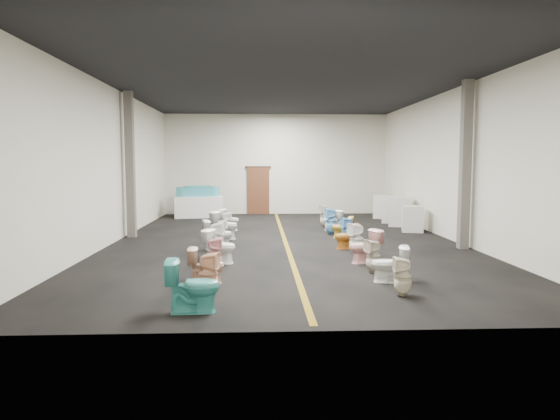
% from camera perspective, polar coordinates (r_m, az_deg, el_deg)
% --- Properties ---
extents(floor, '(16.00, 16.00, 0.00)m').
position_cam_1_polar(floor, '(14.86, 0.58, -3.55)').
color(floor, black).
rests_on(floor, ground).
extents(ceiling, '(16.00, 16.00, 0.00)m').
position_cam_1_polar(ceiling, '(14.84, 0.59, 13.88)').
color(ceiling, black).
rests_on(ceiling, ground).
extents(wall_back, '(10.00, 0.00, 10.00)m').
position_cam_1_polar(wall_back, '(22.67, -0.48, 5.24)').
color(wall_back, beige).
rests_on(wall_back, ground).
extents(wall_front, '(10.00, 0.00, 10.00)m').
position_cam_1_polar(wall_front, '(6.70, 4.20, 4.86)').
color(wall_front, beige).
rests_on(wall_front, ground).
extents(wall_left, '(0.00, 16.00, 16.00)m').
position_cam_1_polar(wall_left, '(15.25, -18.59, 4.89)').
color(wall_left, beige).
rests_on(wall_left, ground).
extents(wall_right, '(0.00, 16.00, 16.00)m').
position_cam_1_polar(wall_right, '(15.75, 19.14, 4.88)').
color(wall_right, beige).
rests_on(wall_right, ground).
extents(aisle_stripe, '(0.12, 15.60, 0.01)m').
position_cam_1_polar(aisle_stripe, '(14.86, 0.58, -3.54)').
color(aisle_stripe, '#7D5F12').
rests_on(aisle_stripe, floor).
extents(back_door, '(1.00, 0.10, 2.10)m').
position_cam_1_polar(back_door, '(22.63, -2.50, 2.20)').
color(back_door, '#562D19').
rests_on(back_door, floor).
extents(door_frame, '(1.15, 0.08, 0.10)m').
position_cam_1_polar(door_frame, '(22.61, -2.51, 4.91)').
color(door_frame, '#331C11').
rests_on(door_frame, back_door).
extents(column_left, '(0.25, 0.25, 4.50)m').
position_cam_1_polar(column_left, '(16.15, -16.75, 4.95)').
color(column_left, '#59544C').
rests_on(column_left, floor).
extents(column_right, '(0.25, 0.25, 4.50)m').
position_cam_1_polar(column_right, '(14.27, 20.41, 4.81)').
color(column_right, '#59544C').
rests_on(column_right, floor).
extents(display_table, '(2.16, 1.34, 0.89)m').
position_cam_1_polar(display_table, '(21.58, -9.31, 0.37)').
color(display_table, white).
rests_on(display_table, floor).
extents(bathtub, '(1.85, 0.80, 0.55)m').
position_cam_1_polar(bathtub, '(21.54, -9.34, 2.02)').
color(bathtub, teal).
rests_on(bathtub, display_table).
extents(appliance_crate_a, '(0.82, 0.82, 0.87)m').
position_cam_1_polar(appliance_crate_a, '(17.37, 14.91, -0.98)').
color(appliance_crate_a, beige).
rests_on(appliance_crate_a, floor).
extents(appliance_crate_b, '(0.96, 0.96, 1.06)m').
position_cam_1_polar(appliance_crate_b, '(18.82, 13.53, -0.18)').
color(appliance_crate_b, silver).
rests_on(appliance_crate_b, floor).
extents(appliance_crate_c, '(0.95, 0.95, 0.87)m').
position_cam_1_polar(appliance_crate_c, '(19.83, 12.70, -0.16)').
color(appliance_crate_c, silver).
rests_on(appliance_crate_c, floor).
extents(appliance_crate_d, '(0.86, 0.86, 0.96)m').
position_cam_1_polar(appliance_crate_d, '(21.36, 11.59, 0.37)').
color(appliance_crate_d, white).
rests_on(appliance_crate_d, floor).
extents(toilet_left_0, '(0.84, 0.51, 0.83)m').
position_cam_1_polar(toilet_left_0, '(7.91, -9.91, -8.54)').
color(toilet_left_0, teal).
rests_on(toilet_left_0, floor).
extents(toilet_left_1, '(0.40, 0.40, 0.77)m').
position_cam_1_polar(toilet_left_1, '(8.83, -8.18, -7.26)').
color(toilet_left_1, '#EDB48F').
rests_on(toilet_left_1, floor).
extents(toilet_left_2, '(0.69, 0.41, 0.69)m').
position_cam_1_polar(toilet_left_2, '(9.75, -8.41, -6.28)').
color(toilet_left_2, '#D7A887').
rests_on(toilet_left_2, floor).
extents(toilet_left_3, '(0.37, 0.36, 0.73)m').
position_cam_1_polar(toilet_left_3, '(10.81, -7.53, -5.03)').
color(toilet_left_3, pink).
rests_on(toilet_left_3, floor).
extents(toilet_left_4, '(0.87, 0.68, 0.78)m').
position_cam_1_polar(toilet_left_4, '(11.66, -6.88, -4.14)').
color(toilet_left_4, white).
rests_on(toilet_left_4, floor).
extents(toilet_left_5, '(0.42, 0.41, 0.84)m').
position_cam_1_polar(toilet_left_5, '(12.61, -7.30, -3.28)').
color(toilet_left_5, white).
rests_on(toilet_left_5, floor).
extents(toilet_left_6, '(0.87, 0.63, 0.80)m').
position_cam_1_polar(toilet_left_6, '(13.50, -7.16, -2.79)').
color(toilet_left_6, silver).
rests_on(toilet_left_6, floor).
extents(toilet_left_7, '(0.33, 0.33, 0.68)m').
position_cam_1_polar(toilet_left_7, '(14.51, -6.69, -2.44)').
color(toilet_left_7, white).
rests_on(toilet_left_7, floor).
extents(toilet_left_8, '(0.94, 0.74, 0.84)m').
position_cam_1_polar(toilet_left_8, '(15.33, -6.34, -1.73)').
color(toilet_left_8, silver).
rests_on(toilet_left_8, floor).
extents(toilet_left_9, '(0.38, 0.38, 0.70)m').
position_cam_1_polar(toilet_left_9, '(16.42, -6.19, -1.49)').
color(toilet_left_9, white).
rests_on(toilet_left_9, floor).
extents(toilet_left_10, '(0.82, 0.67, 0.73)m').
position_cam_1_polar(toilet_left_10, '(17.23, -5.82, -1.12)').
color(toilet_left_10, white).
rests_on(toilet_left_10, floor).
extents(toilet_right_0, '(0.34, 0.34, 0.69)m').
position_cam_1_polar(toilet_right_0, '(8.99, 13.85, -7.39)').
color(toilet_right_0, beige).
rests_on(toilet_right_0, floor).
extents(toilet_right_1, '(0.77, 0.52, 0.72)m').
position_cam_1_polar(toilet_right_1, '(9.94, 12.42, -6.05)').
color(toilet_right_1, white).
rests_on(toilet_right_1, floor).
extents(toilet_right_2, '(0.41, 0.40, 0.71)m').
position_cam_1_polar(toilet_right_2, '(10.74, 10.61, -5.20)').
color(toilet_right_2, beige).
rests_on(toilet_right_2, floor).
extents(toilet_right_3, '(0.86, 0.67, 0.77)m').
position_cam_1_polar(toilet_right_3, '(11.75, 9.71, -4.12)').
color(toilet_right_3, '#F6B3B0').
rests_on(toilet_right_3, floor).
extents(toilet_right_4, '(0.47, 0.46, 0.81)m').
position_cam_1_polar(toilet_right_4, '(12.68, 8.74, -3.31)').
color(toilet_right_4, white).
rests_on(toilet_right_4, floor).
extents(toilet_right_5, '(0.68, 0.41, 0.68)m').
position_cam_1_polar(toilet_right_5, '(13.56, 7.67, -3.02)').
color(toilet_right_5, orange).
rests_on(toilet_right_5, floor).
extents(toilet_right_6, '(0.42, 0.41, 0.76)m').
position_cam_1_polar(toilet_right_6, '(14.42, 7.69, -2.34)').
color(toilet_right_6, '#75BBEB').
rests_on(toilet_right_6, floor).
extents(toilet_right_7, '(0.75, 0.57, 0.68)m').
position_cam_1_polar(toilet_right_7, '(15.47, 7.16, -1.97)').
color(toilet_right_7, gold).
rests_on(toilet_right_7, floor).
extents(toilet_right_8, '(0.43, 0.42, 0.86)m').
position_cam_1_polar(toilet_right_8, '(16.27, 5.85, -1.27)').
color(toilet_right_8, '#80C4F0').
rests_on(toilet_right_8, floor).
extents(toilet_right_9, '(0.75, 0.56, 0.69)m').
position_cam_1_polar(toilet_right_9, '(17.26, 6.01, -1.18)').
color(toilet_right_9, white).
rests_on(toilet_right_9, floor).
extents(toilet_right_10, '(0.43, 0.42, 0.80)m').
position_cam_1_polar(toilet_right_10, '(18.10, 5.17, -0.68)').
color(toilet_right_10, '#F6E8CB').
rests_on(toilet_right_10, floor).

